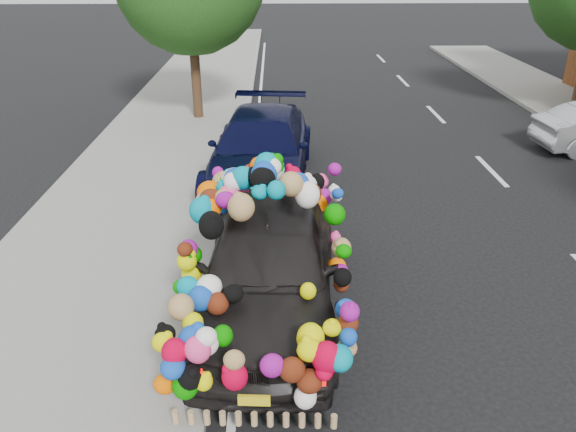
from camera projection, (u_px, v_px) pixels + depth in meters
name	position (u px, v px, depth m)	size (l,w,h in m)	color
ground	(373.00, 289.00, 8.61)	(100.00, 100.00, 0.00)	black
sidewalk	(91.00, 290.00, 8.49)	(4.00, 60.00, 0.12)	gray
kerb	(220.00, 288.00, 8.53)	(0.15, 60.00, 0.13)	gray
plush_art_car	(269.00, 239.00, 7.66)	(2.52, 4.95, 2.22)	black
navy_sedan	(261.00, 149.00, 12.31)	(2.12, 5.21, 1.51)	black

